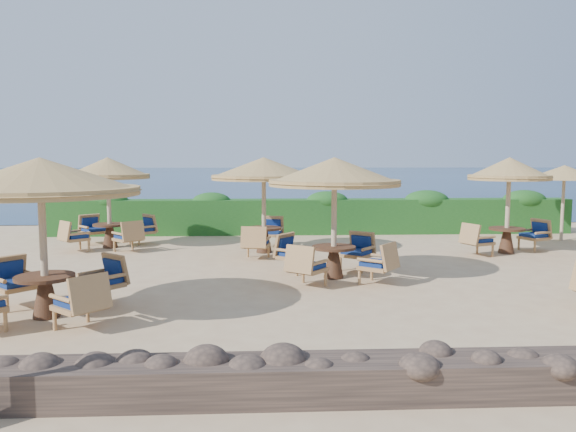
# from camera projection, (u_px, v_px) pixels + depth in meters

# --- Properties ---
(ground) EXTENTS (120.00, 120.00, 0.00)m
(ground) POSITION_uv_depth(u_px,v_px,m) (343.00, 278.00, 12.41)
(ground) COLOR tan
(ground) RESTS_ON ground
(sea) EXTENTS (160.00, 160.00, 0.00)m
(sea) POSITION_uv_depth(u_px,v_px,m) (273.00, 175.00, 81.95)
(sea) COLOR #0B2247
(sea) RESTS_ON ground
(hedge) EXTENTS (18.00, 0.90, 1.20)m
(hedge) POSITION_uv_depth(u_px,v_px,m) (313.00, 216.00, 19.50)
(hedge) COLOR #164717
(hedge) RESTS_ON ground
(stone_wall) EXTENTS (15.00, 0.65, 0.44)m
(stone_wall) POSITION_uv_depth(u_px,v_px,m) (424.00, 377.00, 6.23)
(stone_wall) COLOR brown
(stone_wall) RESTS_ON ground
(extra_parasol) EXTENTS (2.30, 2.30, 2.41)m
(extra_parasol) POSITION_uv_depth(u_px,v_px,m) (564.00, 173.00, 17.73)
(extra_parasol) COLOR tan
(extra_parasol) RESTS_ON ground
(cafe_set_0) EXTENTS (3.21, 3.21, 2.65)m
(cafe_set_0) POSITION_uv_depth(u_px,v_px,m) (41.00, 203.00, 9.14)
(cafe_set_0) COLOR tan
(cafe_set_0) RESTS_ON ground
(cafe_set_1) EXTENTS (2.90, 2.90, 2.65)m
(cafe_set_1) POSITION_uv_depth(u_px,v_px,m) (334.00, 194.00, 12.19)
(cafe_set_1) COLOR tan
(cafe_set_1) RESTS_ON ground
(cafe_set_3) EXTENTS (2.55, 2.55, 2.65)m
(cafe_set_3) POSITION_uv_depth(u_px,v_px,m) (108.00, 190.00, 16.36)
(cafe_set_3) COLOR tan
(cafe_set_3) RESTS_ON ground
(cafe_set_4) EXTENTS (2.93, 2.93, 2.65)m
(cafe_set_4) POSITION_uv_depth(u_px,v_px,m) (264.00, 180.00, 15.48)
(cafe_set_4) COLOR tan
(cafe_set_4) RESTS_ON ground
(cafe_set_5) EXTENTS (2.85, 2.23, 2.65)m
(cafe_set_5) POSITION_uv_depth(u_px,v_px,m) (509.00, 186.00, 15.38)
(cafe_set_5) COLOR tan
(cafe_set_5) RESTS_ON ground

